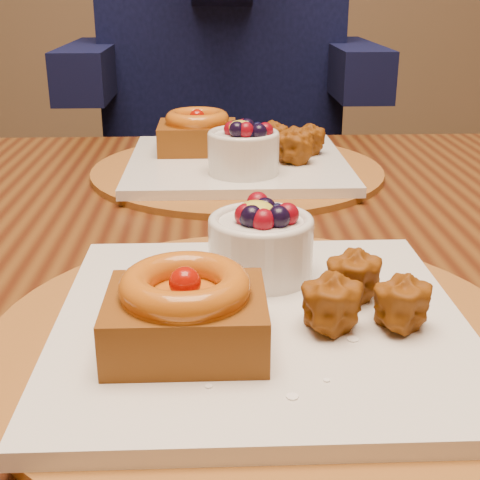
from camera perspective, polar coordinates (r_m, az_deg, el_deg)
name	(u,v)px	position (r m, az deg, el deg)	size (l,w,h in m)	color
dining_table	(245,300)	(0.71, 0.44, -5.16)	(1.60, 0.90, 0.76)	#3A180A
place_setting_near	(257,311)	(0.47, 1.49, -6.04)	(0.38, 0.38, 0.08)	brown
place_setting_far	(236,157)	(0.87, -0.38, 7.11)	(0.38, 0.38, 0.08)	brown
chair_far	(243,176)	(1.61, 0.26, 5.46)	(0.53, 0.53, 1.00)	black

